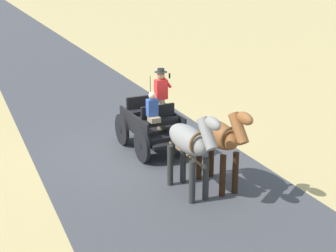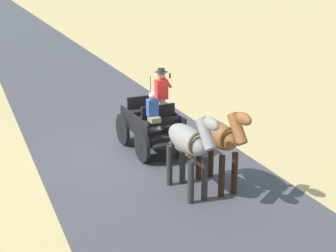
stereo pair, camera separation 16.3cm
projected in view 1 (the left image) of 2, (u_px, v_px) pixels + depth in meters
The scene contains 5 objects.
ground_plane at pixel (134, 151), 14.75m from camera, with size 200.00×200.00×0.00m, color tan.
road_surface at pixel (134, 151), 14.75m from camera, with size 5.78×160.00×0.01m, color #424247.
horse_drawn_carriage at pixel (153, 124), 14.55m from camera, with size 1.51×4.51×2.50m.
horse_near_side at pixel (220, 137), 11.98m from camera, with size 0.66×2.13×2.21m.
horse_off_side at pixel (190, 143), 11.64m from camera, with size 0.67×2.13×2.21m.
Camera 1 is at (4.56, 13.00, 5.41)m, focal length 53.31 mm.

